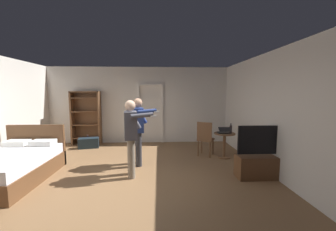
% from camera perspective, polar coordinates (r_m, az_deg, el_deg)
% --- Properties ---
extents(ground_plane, '(6.99, 6.99, 0.00)m').
position_cam_1_polar(ground_plane, '(4.73, -11.53, -16.30)').
color(ground_plane, olive).
extents(wall_back, '(6.59, 0.12, 2.72)m').
position_cam_1_polar(wall_back, '(7.60, -7.97, 2.83)').
color(wall_back, silver).
rests_on(wall_back, ground_plane).
extents(wall_right, '(0.12, 6.60, 2.72)m').
position_cam_1_polar(wall_right, '(5.02, 27.64, 0.45)').
color(wall_right, silver).
rests_on(wall_right, ground_plane).
extents(doorway_frame, '(0.93, 0.08, 2.13)m').
position_cam_1_polar(doorway_frame, '(7.50, -4.84, 1.77)').
color(doorway_frame, white).
rests_on(doorway_frame, ground_plane).
extents(bed, '(1.36, 2.04, 1.02)m').
position_cam_1_polar(bed, '(5.47, -36.98, -10.96)').
color(bed, brown).
rests_on(bed, ground_plane).
extents(bookshelf, '(0.99, 0.32, 1.86)m').
position_cam_1_polar(bookshelf, '(7.79, -21.54, -0.10)').
color(bookshelf, brown).
rests_on(bookshelf, ground_plane).
extents(tv_flatscreen, '(1.04, 0.40, 1.13)m').
position_cam_1_polar(tv_flatscreen, '(4.93, 24.12, -11.70)').
color(tv_flatscreen, brown).
rests_on(tv_flatscreen, ground_plane).
extents(side_table, '(0.58, 0.58, 0.70)m').
position_cam_1_polar(side_table, '(6.01, 15.23, -6.84)').
color(side_table, brown).
rests_on(side_table, ground_plane).
extents(laptop, '(0.34, 0.34, 0.17)m').
position_cam_1_polar(laptop, '(5.90, 15.13, -4.23)').
color(laptop, black).
rests_on(laptop, side_table).
extents(bottle_on_table, '(0.06, 0.06, 0.28)m').
position_cam_1_polar(bottle_on_table, '(5.91, 16.86, -3.63)').
color(bottle_on_table, '#302629').
rests_on(bottle_on_table, side_table).
extents(wooden_chair, '(0.57, 0.57, 0.99)m').
position_cam_1_polar(wooden_chair, '(6.01, 10.17, -5.94)').
color(wooden_chair, brown).
rests_on(wooden_chair, ground_plane).
extents(person_blue_shirt, '(0.72, 0.59, 1.65)m').
position_cam_1_polar(person_blue_shirt, '(4.51, -10.09, -4.76)').
color(person_blue_shirt, gray).
rests_on(person_blue_shirt, ground_plane).
extents(person_striped_shirt, '(0.68, 0.57, 1.67)m').
position_cam_1_polar(person_striped_shirt, '(5.20, -8.10, -3.15)').
color(person_striped_shirt, '#333338').
rests_on(person_striped_shirt, ground_plane).
extents(suitcase_dark, '(0.69, 0.46, 0.33)m').
position_cam_1_polar(suitcase_dark, '(7.35, -20.94, -7.05)').
color(suitcase_dark, '#1E2D38').
rests_on(suitcase_dark, ground_plane).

